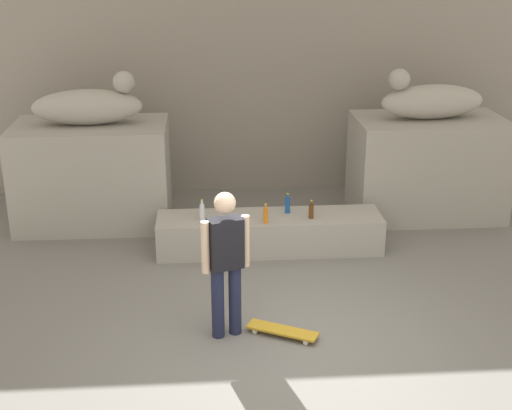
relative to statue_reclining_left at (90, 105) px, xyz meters
name	(u,v)px	position (x,y,z in m)	size (l,w,h in m)	color
ground_plane	(291,349)	(2.54, -3.87, -1.83)	(40.00, 40.00, 0.00)	slate
facade_wall	(255,33)	(2.54, 1.70, 0.81)	(9.85, 0.60, 5.27)	gray
pedestal_left	(93,174)	(-0.04, 0.00, -1.06)	(2.28, 1.37, 1.55)	#A39E93
pedestal_right	(427,167)	(5.11, 0.00, -1.06)	(2.28, 1.37, 1.55)	#A39E93
statue_reclining_left	(90,105)	(0.00, 0.00, 0.00)	(1.63, 0.64, 0.78)	#AEA79B
statue_reclining_right	(430,100)	(5.08, -0.01, 0.00)	(1.65, 0.72, 0.78)	#AEA79B
ledge_block	(269,233)	(2.54, -1.25, -1.58)	(3.12, 0.74, 0.51)	#A39E93
skater	(226,259)	(1.86, -3.52, -0.91)	(0.52, 0.30, 1.67)	#1E233F
skateboard	(282,331)	(2.47, -3.59, -1.77)	(0.80, 0.54, 0.08)	gold
bottle_orange	(266,215)	(2.46, -1.49, -1.21)	(0.06, 0.06, 0.28)	orange
bottle_blue	(288,205)	(2.80, -1.13, -1.21)	(0.07, 0.07, 0.29)	#194C99
bottle_clear	(202,212)	(1.61, -1.33, -1.20)	(0.07, 0.07, 0.30)	silver
bottle_brown	(311,211)	(3.10, -1.37, -1.22)	(0.07, 0.07, 0.27)	#593314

